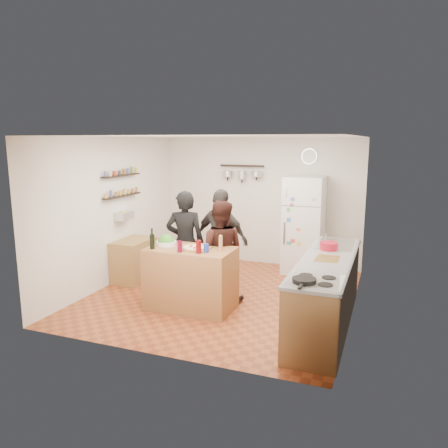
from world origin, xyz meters
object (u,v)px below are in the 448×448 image
at_px(salad_bowl, 166,243).
at_px(side_table, 134,260).
at_px(salt_canister, 206,248).
at_px(red_bowl, 329,246).
at_px(person_left, 185,243).
at_px(skillet, 304,280).
at_px(wall_clock, 309,156).
at_px(prep_island, 191,279).
at_px(fridge, 304,225).
at_px(person_center, 220,251).
at_px(wine_bottle, 152,242).
at_px(person_back, 221,240).
at_px(counter_run, 326,293).
at_px(pepper_mill, 221,244).

distance_m(salad_bowl, side_table, 1.46).
distance_m(salt_canister, side_table, 2.14).
height_order(salad_bowl, side_table, salad_bowl).
bearing_deg(red_bowl, person_left, -179.30).
xyz_separation_m(skillet, wall_clock, (-0.65, 3.71, 1.20)).
relative_size(prep_island, red_bowl, 4.93).
bearing_deg(fridge, person_center, -115.12).
xyz_separation_m(skillet, fridge, (-0.65, 3.38, -0.05)).
height_order(person_center, red_bowl, person_center).
height_order(person_left, side_table, person_left).
xyz_separation_m(wine_bottle, wall_clock, (1.68, 2.95, 1.13)).
xyz_separation_m(wine_bottle, salt_canister, (0.80, 0.10, -0.05)).
distance_m(fridge, wall_clock, 1.29).
bearing_deg(fridge, salad_bowl, -124.29).
height_order(salt_canister, red_bowl, salt_canister).
distance_m(person_left, person_center, 0.65).
height_order(prep_island, red_bowl, red_bowl).
xyz_separation_m(person_back, counter_run, (1.84, -0.88, -0.39)).
bearing_deg(person_center, red_bowl, 173.13).
bearing_deg(wine_bottle, salt_canister, 7.13).
bearing_deg(wall_clock, pepper_mill, -105.28).
xyz_separation_m(wine_bottle, side_table, (-1.01, 1.06, -0.65)).
height_order(person_left, fridge, fridge).
bearing_deg(side_table, prep_island, -29.15).
relative_size(pepper_mill, wall_clock, 0.59).
bearing_deg(wine_bottle, person_back, 63.70).
bearing_deg(person_back, side_table, 16.84).
height_order(wine_bottle, red_bowl, wine_bottle).
relative_size(person_left, person_center, 1.07).
bearing_deg(salt_canister, red_bowl, 24.49).
bearing_deg(pepper_mill, red_bowl, 21.03).
distance_m(prep_island, person_back, 1.06).
distance_m(prep_island, person_left, 0.78).
bearing_deg(counter_run, wall_clock, 105.92).
relative_size(fridge, wall_clock, 6.00).
bearing_deg(salad_bowl, salt_canister, -13.28).
xyz_separation_m(person_center, person_back, (-0.18, 0.52, 0.05)).
bearing_deg(side_table, red_bowl, -4.06).
relative_size(pepper_mill, person_back, 0.11).
bearing_deg(counter_run, person_center, 167.72).
bearing_deg(person_left, person_center, 151.79).
xyz_separation_m(salad_bowl, person_left, (0.06, 0.52, -0.10)).
height_order(person_left, red_bowl, person_left).
relative_size(wine_bottle, side_table, 0.27).
xyz_separation_m(prep_island, person_center, (0.27, 0.46, 0.33)).
xyz_separation_m(salad_bowl, counter_run, (2.35, 0.05, -0.49)).
height_order(wine_bottle, salt_canister, wine_bottle).
distance_m(pepper_mill, counter_run, 1.58).
bearing_deg(side_table, pepper_mill, -22.00).
distance_m(salad_bowl, pepper_mill, 0.87).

